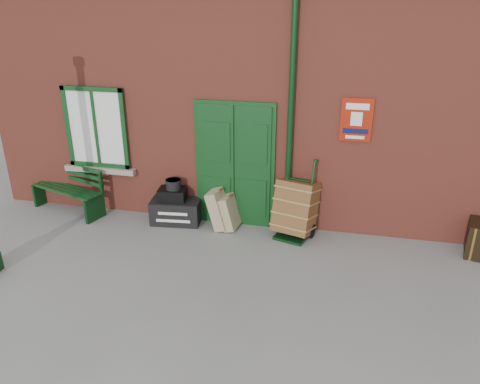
# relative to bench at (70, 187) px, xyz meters

# --- Properties ---
(ground) EXTENTS (80.00, 80.00, 0.00)m
(ground) POSITION_rel_bench_xyz_m (3.54, -1.32, -0.47)
(ground) COLOR gray
(ground) RESTS_ON ground
(station_building) EXTENTS (10.30, 4.30, 4.36)m
(station_building) POSITION_rel_bench_xyz_m (3.54, 2.17, 1.69)
(station_building) COLOR #9E4133
(station_building) RESTS_ON ground
(bench) EXTENTS (1.59, 0.93, 0.94)m
(bench) POSITION_rel_bench_xyz_m (0.00, 0.00, 0.00)
(bench) COLOR #103B17
(bench) RESTS_ON ground
(houdini_trunk) EXTENTS (0.94, 0.58, 0.44)m
(houdini_trunk) POSITION_rel_bench_xyz_m (2.17, -0.07, -0.25)
(houdini_trunk) COLOR black
(houdini_trunk) RESTS_ON ground
(strongbox) EXTENTS (0.52, 0.41, 0.22)m
(strongbox) POSITION_rel_bench_xyz_m (2.12, -0.07, 0.08)
(strongbox) COLOR black
(strongbox) RESTS_ON houdini_trunk
(hatbox) EXTENTS (0.29, 0.29, 0.18)m
(hatbox) POSITION_rel_bench_xyz_m (2.15, -0.07, 0.28)
(hatbox) COLOR black
(hatbox) RESTS_ON strongbox
(suitcase_back) EXTENTS (0.45, 0.55, 0.73)m
(suitcase_back) POSITION_rel_bench_xyz_m (3.01, -0.07, -0.11)
(suitcase_back) COLOR tan
(suitcase_back) RESTS_ON ground
(suitcase_front) EXTENTS (0.39, 0.49, 0.63)m
(suitcase_front) POSITION_rel_bench_xyz_m (3.19, -0.07, -0.16)
(suitcase_front) COLOR tan
(suitcase_front) RESTS_ON ground
(porter_trolley) EXTENTS (0.82, 0.85, 1.34)m
(porter_trolley) POSITION_rel_bench_xyz_m (4.36, -0.09, 0.05)
(porter_trolley) COLOR black
(porter_trolley) RESTS_ON ground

